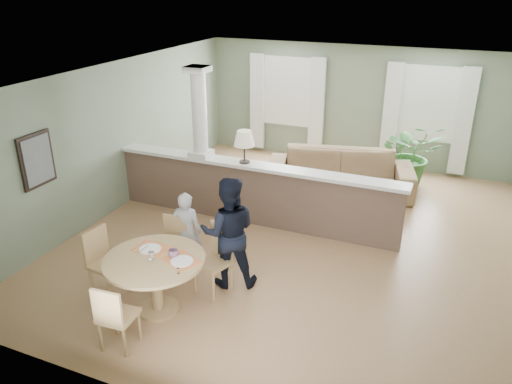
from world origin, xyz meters
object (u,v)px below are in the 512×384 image
at_px(dining_table, 156,269).
at_px(child_person, 187,231).
at_px(chair_side, 104,259).
at_px(chair_far_man, 217,256).
at_px(man_person, 229,232).
at_px(chair_near, 114,315).
at_px(chair_far_boy, 173,243).
at_px(sofa, 339,173).
at_px(houseplant, 410,154).

height_order(dining_table, child_person, child_person).
bearing_deg(chair_side, chair_far_man, -56.27).
distance_m(child_person, man_person, 0.78).
distance_m(chair_near, child_person, 1.91).
relative_size(chair_far_man, chair_near, 1.10).
bearing_deg(chair_near, man_person, -113.23).
bearing_deg(chair_far_boy, sofa, 63.90).
height_order(dining_table, chair_near, dining_table).
relative_size(sofa, child_person, 2.33).
relative_size(chair_near, man_person, 0.54).
relative_size(chair_near, child_person, 0.71).
bearing_deg(houseplant, chair_far_man, -111.57).
distance_m(dining_table, chair_side, 0.90).
relative_size(chair_near, chair_side, 0.92).
height_order(chair_far_man, chair_near, chair_far_man).
xyz_separation_m(chair_far_man, chair_side, (-1.39, -0.68, -0.01)).
bearing_deg(child_person, houseplant, -132.32).
xyz_separation_m(chair_near, man_person, (0.62, 1.78, 0.33)).
bearing_deg(chair_far_boy, child_person, 46.42).
bearing_deg(sofa, chair_side, -128.11).
height_order(dining_table, man_person, man_person).
height_order(chair_far_boy, chair_far_man, chair_far_man).
bearing_deg(chair_far_boy, dining_table, -75.89).
xyz_separation_m(houseplant, chair_far_man, (-1.96, -4.97, -0.15)).
xyz_separation_m(chair_side, man_person, (1.47, 0.89, 0.28)).
bearing_deg(dining_table, chair_far_man, 56.22).
distance_m(chair_far_man, chair_side, 1.54).
height_order(houseplant, child_person, houseplant).
distance_m(houseplant, chair_near, 7.00).
relative_size(houseplant, dining_table, 1.06).
xyz_separation_m(sofa, chair_far_boy, (-1.52, -3.86, 0.06)).
height_order(houseplant, man_person, man_person).
bearing_deg(chair_far_boy, houseplant, 55.60).
distance_m(chair_far_man, chair_near, 1.66).
height_order(chair_far_boy, chair_side, chair_side).
distance_m(sofa, chair_far_man, 4.08).
bearing_deg(chair_far_boy, chair_far_man, -15.25).
relative_size(sofa, chair_near, 3.26).
distance_m(chair_far_boy, chair_far_man, 0.81).
height_order(houseplant, chair_far_boy, houseplant).
xyz_separation_m(chair_far_man, child_person, (-0.66, 0.32, 0.08)).
bearing_deg(chair_side, dining_table, -86.34).
relative_size(child_person, man_person, 0.76).
bearing_deg(man_person, sofa, -123.96).
relative_size(chair_far_man, child_person, 0.79).
height_order(chair_far_man, chair_side, chair_far_man).
bearing_deg(chair_near, sofa, -106.79).
height_order(chair_side, child_person, child_person).
xyz_separation_m(sofa, chair_near, (-1.25, -5.59, 0.07)).
bearing_deg(chair_near, dining_table, -96.31).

